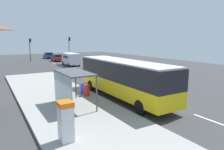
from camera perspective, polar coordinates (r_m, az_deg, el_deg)
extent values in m
cube|color=#38383A|center=(30.02, -8.51, 0.21)|extent=(56.00, 92.00, 0.04)
cube|color=#999993|center=(16.85, -13.08, -7.19)|extent=(6.20, 30.00, 0.18)
cube|color=silver|center=(14.50, 25.06, -11.06)|extent=(0.16, 2.20, 0.01)
cube|color=silver|center=(17.59, 11.44, -6.69)|extent=(0.16, 2.20, 0.01)
cube|color=silver|center=(21.41, 2.42, -3.52)|extent=(0.16, 2.20, 0.01)
cube|color=silver|center=(25.64, -3.72, -1.29)|extent=(0.16, 2.20, 0.01)
cube|color=silver|center=(30.11, -8.07, 0.30)|extent=(0.16, 2.20, 0.01)
cube|color=silver|center=(34.72, -11.28, 1.47)|extent=(0.16, 2.20, 0.01)
cube|color=silver|center=(39.43, -13.74, 2.37)|extent=(0.16, 2.20, 0.01)
cube|color=silver|center=(44.20, -15.67, 3.06)|extent=(0.16, 2.20, 0.01)
cube|color=yellow|center=(17.41, 3.09, -3.03)|extent=(2.55, 11.01, 1.15)
cube|color=black|center=(17.17, 3.13, 1.20)|extent=(2.55, 11.01, 1.45)
cube|color=silver|center=(17.07, 3.16, 3.77)|extent=(2.42, 10.79, 0.12)
cube|color=black|center=(21.86, -4.94, 2.85)|extent=(2.30, 0.13, 1.22)
cube|color=black|center=(16.11, 0.57, 0.38)|extent=(0.12, 8.58, 1.10)
cylinder|color=black|center=(20.30, -5.79, -2.87)|extent=(0.28, 1.00, 1.00)
cylinder|color=black|center=(21.34, -0.30, -2.19)|extent=(0.28, 1.00, 1.00)
cylinder|color=black|center=(14.05, 7.78, -8.72)|extent=(0.28, 1.00, 1.00)
cylinder|color=black|center=(15.52, 14.35, -7.15)|extent=(0.28, 1.00, 1.00)
cube|color=silver|center=(40.15, -11.26, 4.48)|extent=(2.21, 5.28, 1.96)
cube|color=black|center=(40.12, -11.28, 4.95)|extent=(2.16, 3.20, 0.44)
cylinder|color=black|center=(38.64, -9.05, 2.88)|extent=(0.25, 0.69, 0.68)
cylinder|color=black|center=(38.09, -11.60, 2.70)|extent=(0.25, 0.69, 0.68)
cylinder|color=black|center=(42.41, -10.87, 3.44)|extent=(0.25, 0.69, 0.68)
cylinder|color=black|center=(41.90, -13.22, 3.28)|extent=(0.25, 0.69, 0.68)
cube|color=#A51919|center=(48.77, -14.71, 4.44)|extent=(1.83, 4.41, 0.60)
cube|color=black|center=(48.92, -14.80, 5.16)|extent=(1.60, 2.39, 0.60)
cylinder|color=black|center=(47.60, -13.24, 4.01)|extent=(0.20, 0.64, 0.64)
cylinder|color=black|center=(47.15, -15.15, 3.88)|extent=(0.20, 0.64, 0.64)
cylinder|color=black|center=(50.46, -14.26, 4.29)|extent=(0.20, 0.64, 0.64)
cylinder|color=black|center=(50.03, -16.07, 4.16)|extent=(0.20, 0.64, 0.64)
cube|color=navy|center=(56.24, -16.94, 5.01)|extent=(1.81, 4.40, 0.60)
cube|color=black|center=(56.39, -17.02, 5.63)|extent=(1.59, 2.38, 0.60)
cylinder|color=black|center=(55.02, -15.71, 4.66)|extent=(0.20, 0.64, 0.64)
cylinder|color=black|center=(54.62, -17.38, 4.54)|extent=(0.20, 0.64, 0.64)
cylinder|color=black|center=(57.91, -16.50, 4.87)|extent=(0.20, 0.64, 0.64)
cylinder|color=black|center=(57.53, -18.08, 4.75)|extent=(0.20, 0.64, 0.64)
cube|color=silver|center=(10.24, -12.53, -12.94)|extent=(0.60, 0.70, 1.70)
cube|color=orange|center=(9.91, -12.75, -7.75)|extent=(0.66, 0.76, 0.24)
cube|color=black|center=(10.23, -10.91, -11.26)|extent=(0.03, 0.36, 0.44)
cylinder|color=red|center=(17.95, -6.99, -4.08)|extent=(0.52, 0.52, 0.95)
cylinder|color=blue|center=(18.57, -7.86, -3.62)|extent=(0.52, 0.52, 0.95)
cylinder|color=#2D2D2D|center=(50.40, -11.69, 7.11)|extent=(0.14, 0.14, 5.43)
cube|color=black|center=(50.42, -11.54, 9.64)|extent=(0.24, 0.28, 0.84)
sphere|color=#360606|center=(50.46, -11.42, 9.96)|extent=(0.16, 0.16, 0.16)
sphere|color=#3C2C03|center=(50.46, -11.41, 9.64)|extent=(0.16, 0.16, 0.16)
sphere|color=green|center=(50.46, -11.39, 9.33)|extent=(0.16, 0.16, 0.16)
cylinder|color=#2D2D2D|center=(49.05, -21.57, 6.38)|extent=(0.14, 0.14, 5.12)
cube|color=black|center=(49.03, -21.47, 8.80)|extent=(0.24, 0.28, 0.84)
sphere|color=#360606|center=(49.05, -21.35, 9.13)|extent=(0.16, 0.16, 0.16)
sphere|color=#F2B20C|center=(49.05, -21.33, 8.81)|extent=(0.16, 0.16, 0.16)
sphere|color=black|center=(49.05, -21.31, 8.48)|extent=(0.16, 0.16, 0.16)
cube|color=#4C4C51|center=(14.91, -10.48, 0.72)|extent=(1.80, 4.00, 0.10)
cube|color=#8CA5B2|center=(14.88, -13.40, -4.12)|extent=(0.06, 3.80, 2.30)
cylinder|color=#4C4C51|center=(13.78, -4.20, -5.12)|extent=(0.10, 0.10, 2.44)
cylinder|color=#4C4C51|center=(17.18, -9.91, -2.24)|extent=(0.10, 0.10, 2.44)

